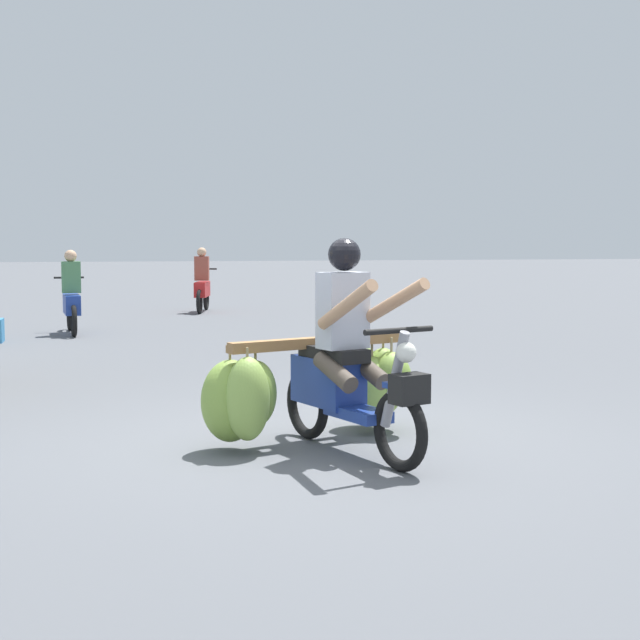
# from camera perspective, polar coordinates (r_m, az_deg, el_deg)

# --- Properties ---
(ground_plane) EXTENTS (120.00, 120.00, 0.00)m
(ground_plane) POSITION_cam_1_polar(r_m,az_deg,el_deg) (7.02, 0.15, -7.81)
(ground_plane) COLOR #56595E
(motorbike_main_loaded) EXTENTS (1.80, 1.94, 1.58)m
(motorbike_main_loaded) POSITION_cam_1_polar(r_m,az_deg,el_deg) (6.95, 0.46, -3.89)
(motorbike_main_loaded) COLOR black
(motorbike_main_loaded) RESTS_ON ground
(motorbike_distant_ahead_left) EXTENTS (0.50, 1.62, 1.40)m
(motorbike_distant_ahead_left) POSITION_cam_1_polar(r_m,az_deg,el_deg) (15.57, -15.38, 1.22)
(motorbike_distant_ahead_left) COLOR black
(motorbike_distant_ahead_left) RESTS_ON ground
(motorbike_distant_ahead_right) EXTENTS (0.60, 1.60, 1.40)m
(motorbike_distant_ahead_right) POSITION_cam_1_polar(r_m,az_deg,el_deg) (19.75, -7.42, 2.14)
(motorbike_distant_ahead_right) COLOR black
(motorbike_distant_ahead_right) RESTS_ON ground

